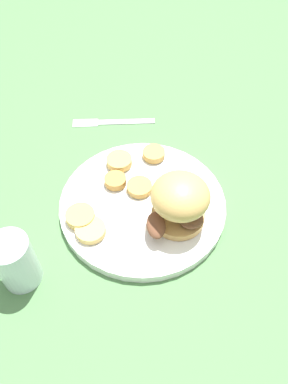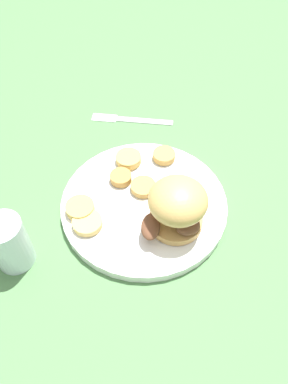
% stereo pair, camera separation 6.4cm
% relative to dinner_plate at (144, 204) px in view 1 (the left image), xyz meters
% --- Properties ---
extents(ground_plane, '(4.00, 4.00, 0.00)m').
position_rel_dinner_plate_xyz_m(ground_plane, '(0.00, 0.00, -0.01)').
color(ground_plane, '#4C7A47').
extents(dinner_plate, '(0.29, 0.29, 0.02)m').
position_rel_dinner_plate_xyz_m(dinner_plate, '(0.00, 0.00, 0.00)').
color(dinner_plate, white).
rests_on(dinner_plate, ground_plane).
extents(sandwich, '(0.10, 0.10, 0.09)m').
position_rel_dinner_plate_xyz_m(sandwich, '(-0.06, 0.04, 0.06)').
color(sandwich, tan).
rests_on(sandwich, dinner_plate).
extents(potato_round_0, '(0.04, 0.04, 0.01)m').
position_rel_dinner_plate_xyz_m(potato_round_0, '(0.05, -0.04, 0.02)').
color(potato_round_0, '#BC8942').
rests_on(potato_round_0, dinner_plate).
extents(potato_round_1, '(0.05, 0.05, 0.01)m').
position_rel_dinner_plate_xyz_m(potato_round_1, '(0.04, -0.09, 0.02)').
color(potato_round_1, tan).
rests_on(potato_round_1, dinner_plate).
extents(potato_round_2, '(0.04, 0.04, 0.01)m').
position_rel_dinner_plate_xyz_m(potato_round_2, '(-0.02, -0.11, 0.02)').
color(potato_round_2, tan).
rests_on(potato_round_2, dinner_plate).
extents(potato_round_3, '(0.05, 0.05, 0.01)m').
position_rel_dinner_plate_xyz_m(potato_round_3, '(0.11, 0.04, 0.02)').
color(potato_round_3, tan).
rests_on(potato_round_3, dinner_plate).
extents(potato_round_4, '(0.05, 0.05, 0.01)m').
position_rel_dinner_plate_xyz_m(potato_round_4, '(0.09, 0.06, 0.01)').
color(potato_round_4, '#DBB766').
rests_on(potato_round_4, dinner_plate).
extents(potato_round_5, '(0.05, 0.05, 0.01)m').
position_rel_dinner_plate_xyz_m(potato_round_5, '(0.01, -0.03, 0.01)').
color(potato_round_5, tan).
rests_on(potato_round_5, dinner_plate).
extents(fork, '(0.18, 0.03, 0.00)m').
position_rel_dinner_plate_xyz_m(fork, '(0.07, -0.23, -0.01)').
color(fork, silver).
rests_on(fork, ground_plane).
extents(drinking_glass, '(0.06, 0.06, 0.10)m').
position_rel_dinner_plate_xyz_m(drinking_glass, '(0.19, 0.13, 0.04)').
color(drinking_glass, silver).
rests_on(drinking_glass, ground_plane).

